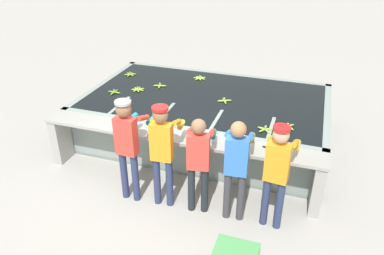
% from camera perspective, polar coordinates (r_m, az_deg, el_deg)
% --- Properties ---
extents(ground_plane, '(80.00, 80.00, 0.00)m').
position_cam_1_polar(ground_plane, '(6.32, -3.02, -9.39)').
color(ground_plane, '#A3A099').
rests_on(ground_plane, ground).
extents(wash_tank, '(4.70, 2.86, 0.92)m').
position_cam_1_polar(wash_tank, '(7.58, 2.01, 1.57)').
color(wash_tank, gray).
rests_on(wash_tank, ground).
extents(work_ledge, '(4.70, 0.45, 0.92)m').
position_cam_1_polar(work_ledge, '(6.12, -2.42, -3.31)').
color(work_ledge, '#9E9E99').
rests_on(work_ledge, ground).
extents(worker_0, '(0.43, 0.73, 1.70)m').
position_cam_1_polar(worker_0, '(5.66, -9.79, -2.03)').
color(worker_0, navy).
rests_on(worker_0, ground).
extents(worker_1, '(0.44, 0.73, 1.68)m').
position_cam_1_polar(worker_1, '(5.48, -4.53, -2.93)').
color(worker_1, navy).
rests_on(worker_1, ground).
extents(worker_2, '(0.48, 0.74, 1.56)m').
position_cam_1_polar(worker_2, '(5.40, 1.03, -4.61)').
color(worker_2, '#1E2328').
rests_on(worker_2, ground).
extents(worker_3, '(0.45, 0.72, 1.61)m').
position_cam_1_polar(worker_3, '(5.27, 6.80, -5.29)').
color(worker_3, '#38383D').
rests_on(worker_3, ground).
extents(worker_4, '(0.45, 0.73, 1.63)m').
position_cam_1_polar(worker_4, '(5.21, 12.86, -5.97)').
color(worker_4, navy).
rests_on(worker_4, ground).
extents(banana_bunch_floating_0, '(0.28, 0.28, 0.08)m').
position_cam_1_polar(banana_bunch_floating_0, '(7.73, -8.24, 5.76)').
color(banana_bunch_floating_0, '#8CB738').
rests_on(banana_bunch_floating_0, wash_tank).
extents(banana_bunch_floating_1, '(0.28, 0.28, 0.08)m').
position_cam_1_polar(banana_bunch_floating_1, '(7.68, -11.77, 5.30)').
color(banana_bunch_floating_1, '#75A333').
rests_on(banana_bunch_floating_1, wash_tank).
extents(banana_bunch_floating_2, '(0.28, 0.27, 0.08)m').
position_cam_1_polar(banana_bunch_floating_2, '(6.24, 11.09, -0.26)').
color(banana_bunch_floating_2, '#8CB738').
rests_on(banana_bunch_floating_2, wash_tank).
extents(banana_bunch_floating_3, '(0.23, 0.23, 0.08)m').
position_cam_1_polar(banana_bunch_floating_3, '(6.41, 14.38, 0.18)').
color(banana_bunch_floating_3, '#9EC642').
rests_on(banana_bunch_floating_3, wash_tank).
extents(banana_bunch_floating_4, '(0.26, 0.28, 0.08)m').
position_cam_1_polar(banana_bunch_floating_4, '(8.59, -9.39, 8.00)').
color(banana_bunch_floating_4, '#75A333').
rests_on(banana_bunch_floating_4, wash_tank).
extents(banana_bunch_floating_5, '(0.28, 0.28, 0.08)m').
position_cam_1_polar(banana_bunch_floating_5, '(7.87, -4.93, 6.38)').
color(banana_bunch_floating_5, '#8CB738').
rests_on(banana_bunch_floating_5, wash_tank).
extents(banana_bunch_floating_6, '(0.28, 0.27, 0.08)m').
position_cam_1_polar(banana_bunch_floating_6, '(8.26, 1.18, 7.54)').
color(banana_bunch_floating_6, '#9EC642').
rests_on(banana_bunch_floating_6, wash_tank).
extents(banana_bunch_floating_7, '(0.27, 0.27, 0.08)m').
position_cam_1_polar(banana_bunch_floating_7, '(7.17, 4.98, 4.11)').
color(banana_bunch_floating_7, '#93BC3D').
rests_on(banana_bunch_floating_7, wash_tank).
extents(banana_bunch_ledge_0, '(0.28, 0.28, 0.08)m').
position_cam_1_polar(banana_bunch_ledge_0, '(5.92, 0.85, -1.29)').
color(banana_bunch_ledge_0, '#7FAD33').
rests_on(banana_bunch_ledge_0, work_ledge).
extents(banana_bunch_ledge_1, '(0.28, 0.27, 0.08)m').
position_cam_1_polar(banana_bunch_ledge_1, '(6.04, -5.72, -0.76)').
color(banana_bunch_ledge_1, '#75A333').
rests_on(banana_bunch_ledge_1, work_ledge).
extents(knife_0, '(0.35, 0.12, 0.02)m').
position_cam_1_polar(knife_0, '(5.73, 11.83, -3.17)').
color(knife_0, silver).
rests_on(knife_0, work_ledge).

